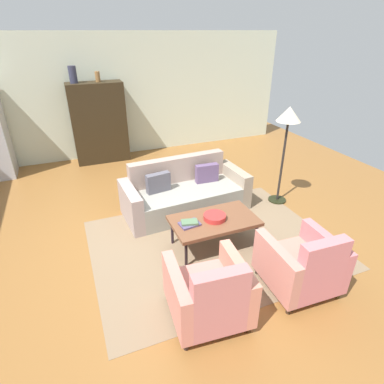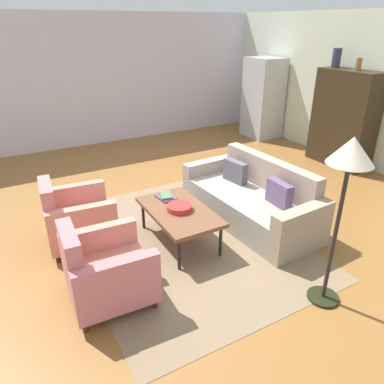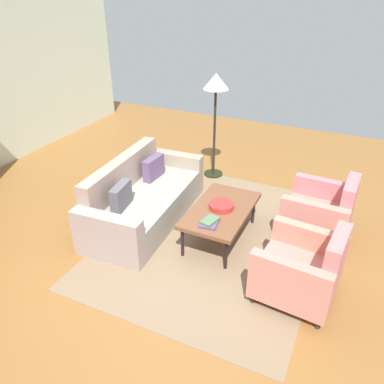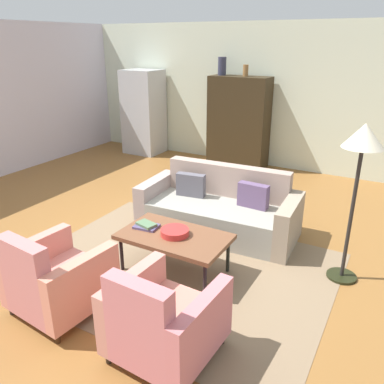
% 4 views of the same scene
% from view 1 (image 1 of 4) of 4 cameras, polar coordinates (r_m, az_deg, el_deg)
% --- Properties ---
extents(ground_plane, '(10.26, 10.26, 0.00)m').
position_cam_1_polar(ground_plane, '(4.83, -2.90, -8.16)').
color(ground_plane, brown).
extents(wall_back, '(8.55, 0.12, 2.80)m').
position_cam_1_polar(wall_back, '(7.97, -13.27, 16.60)').
color(wall_back, beige).
rests_on(wall_back, ground).
extents(area_rug, '(3.40, 2.60, 0.01)m').
position_cam_1_polar(area_rug, '(4.69, 3.60, -9.33)').
color(area_rug, '#826B50').
rests_on(area_rug, ground).
extents(couch, '(2.15, 1.01, 0.86)m').
position_cam_1_polar(couch, '(5.42, -1.49, -0.24)').
color(couch, gray).
rests_on(couch, ground).
extents(coffee_table, '(1.20, 0.70, 0.46)m').
position_cam_1_polar(coffee_table, '(4.42, 4.03, -5.37)').
color(coffee_table, black).
rests_on(coffee_table, ground).
extents(armchair_left, '(0.87, 0.87, 0.88)m').
position_cam_1_polar(armchair_left, '(3.44, 3.26, -18.36)').
color(armchair_left, '#331C18').
rests_on(armchair_left, ground).
extents(armchair_right, '(0.84, 0.84, 0.88)m').
position_cam_1_polar(armchair_right, '(3.98, 19.56, -12.69)').
color(armchair_right, '#28241C').
rests_on(armchair_right, ground).
extents(fruit_bowl, '(0.31, 0.31, 0.07)m').
position_cam_1_polar(fruit_bowl, '(4.38, 4.16, -4.54)').
color(fruit_bowl, '#B92D2B').
rests_on(fruit_bowl, coffee_table).
extents(book_stack, '(0.29, 0.22, 0.06)m').
position_cam_1_polar(book_stack, '(4.25, -0.45, -5.71)').
color(book_stack, '#52476E').
rests_on(book_stack, coffee_table).
extents(cabinet, '(1.20, 0.51, 1.80)m').
position_cam_1_polar(cabinet, '(7.67, -16.56, 11.95)').
color(cabinet, '#2F2414').
rests_on(cabinet, ground).
extents(vase_tall, '(0.16, 0.16, 0.35)m').
position_cam_1_polar(vase_tall, '(7.44, -20.92, 19.37)').
color(vase_tall, '#31334A').
rests_on(vase_tall, cabinet).
extents(vase_round, '(0.10, 0.10, 0.22)m').
position_cam_1_polar(vase_round, '(7.49, -16.83, 19.49)').
color(vase_round, olive).
rests_on(vase_round, cabinet).
extents(floor_lamp, '(0.40, 0.40, 1.72)m').
position_cam_1_polar(floor_lamp, '(5.47, 17.08, 11.85)').
color(floor_lamp, black).
rests_on(floor_lamp, ground).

